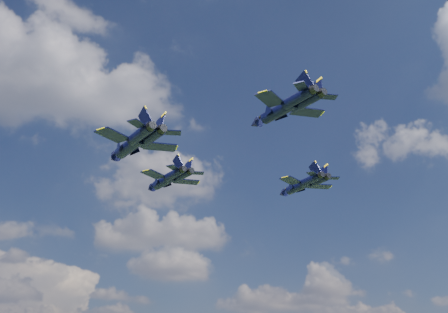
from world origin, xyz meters
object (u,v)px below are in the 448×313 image
Objects in this scene: jet_left at (129,146)px; jet_right at (297,187)px; jet_lead at (164,181)px; jet_slot at (277,111)px.

jet_left is 34.23m from jet_right.
jet_lead is 1.11× the size of jet_right.
jet_left is at bearing 125.26° from jet_slot.
jet_lead is 1.03× the size of jet_slot.
jet_left is at bearing -179.54° from jet_right.
jet_right is at bearing -3.33° from jet_left.
jet_lead reaches higher than jet_right.
jet_right is at bearing -47.51° from jet_lead.
jet_slot is (11.42, -35.10, 0.36)m from jet_lead.
jet_slot is at bearing -133.88° from jet_right.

